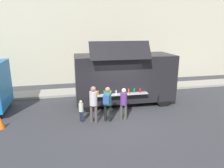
{
  "coord_description": "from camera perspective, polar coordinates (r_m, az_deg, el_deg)",
  "views": [
    {
      "loc": [
        -2.68,
        -9.05,
        4.31
      ],
      "look_at": [
        -0.18,
        1.92,
        1.3
      ],
      "focal_mm": 33.28,
      "sensor_mm": 36.0,
      "label": 1
    }
  ],
  "objects": [
    {
      "name": "ground_plane",
      "position": [
        10.38,
        3.39,
        -9.59
      ],
      "size": [
        60.0,
        60.0,
        0.0
      ],
      "primitive_type": "plane",
      "color": "#38383D"
    },
    {
      "name": "curb_strip",
      "position": [
        14.61,
        -15.03,
        -2.4
      ],
      "size": [
        28.0,
        1.6,
        0.15
      ],
      "primitive_type": "cube",
      "color": "#9E998E",
      "rests_on": "ground"
    },
    {
      "name": "building_behind",
      "position": [
        17.88,
        -12.16,
        12.62
      ],
      "size": [
        32.0,
        2.4,
        7.36
      ],
      "primitive_type": "cube",
      "color": "beige",
      "rests_on": "ground"
    },
    {
      "name": "food_truck_main",
      "position": [
        12.13,
        3.31,
        1.91
      ],
      "size": [
        5.67,
        3.02,
        3.71
      ],
      "rotation": [
        0.0,
        0.0,
        -0.03
      ],
      "color": "black",
      "rests_on": "ground"
    },
    {
      "name": "traffic_cone_orange",
      "position": [
        10.6,
        -28.33,
        -9.29
      ],
      "size": [
        0.36,
        0.36,
        0.55
      ],
      "primitive_type": "cone",
      "color": "orange",
      "rests_on": "ground"
    },
    {
      "name": "trash_bin",
      "position": [
        16.09,
        15.76,
        0.74
      ],
      "size": [
        0.6,
        0.6,
        1.02
      ],
      "primitive_type": "cylinder",
      "color": "#2C6437",
      "rests_on": "ground"
    },
    {
      "name": "customer_front_ordering",
      "position": [
        9.97,
        3.22,
        -4.74
      ],
      "size": [
        0.32,
        0.32,
        1.59
      ],
      "rotation": [
        0.0,
        0.0,
        1.06
      ],
      "color": "#494B3E",
      "rests_on": "ground"
    },
    {
      "name": "customer_mid_with_backpack",
      "position": [
        9.73,
        -1.25,
        -4.66
      ],
      "size": [
        0.45,
        0.56,
        1.7
      ],
      "rotation": [
        0.0,
        0.0,
        1.14
      ],
      "color": "black",
      "rests_on": "ground"
    },
    {
      "name": "customer_rear_waiting",
      "position": [
        9.67,
        -5.11,
        -4.74
      ],
      "size": [
        0.36,
        0.36,
        1.77
      ],
      "rotation": [
        0.0,
        0.0,
        0.98
      ],
      "color": "#4F4644",
      "rests_on": "ground"
    },
    {
      "name": "child_near_queue",
      "position": [
        9.95,
        -8.47,
        -6.82
      ],
      "size": [
        0.22,
        0.22,
        1.08
      ],
      "rotation": [
        0.0,
        0.0,
        0.67
      ],
      "color": "#1F243B",
      "rests_on": "ground"
    }
  ]
}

